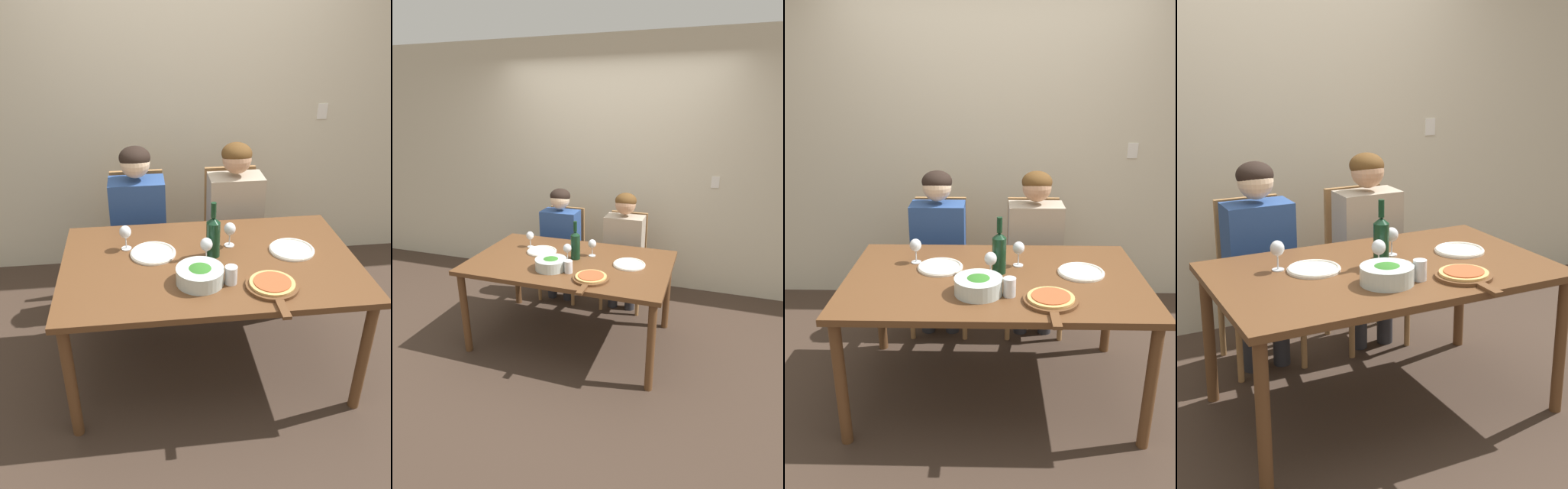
% 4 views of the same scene
% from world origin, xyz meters
% --- Properties ---
extents(ground_plane, '(40.00, 40.00, 0.00)m').
position_xyz_m(ground_plane, '(0.00, 0.00, 0.00)').
color(ground_plane, '#3D2D23').
extents(back_wall, '(10.00, 0.06, 2.70)m').
position_xyz_m(back_wall, '(0.00, 1.40, 1.35)').
color(back_wall, beige).
rests_on(back_wall, ground).
extents(dining_table, '(1.68, 1.03, 0.76)m').
position_xyz_m(dining_table, '(0.00, 0.00, 0.68)').
color(dining_table, brown).
rests_on(dining_table, ground).
extents(chair_left, '(0.42, 0.42, 0.97)m').
position_xyz_m(chair_left, '(-0.40, 0.86, 0.50)').
color(chair_left, '#9E7042').
rests_on(chair_left, ground).
extents(chair_right, '(0.42, 0.42, 0.97)m').
position_xyz_m(chair_right, '(0.29, 0.86, 0.50)').
color(chair_right, '#9E7042').
rests_on(chair_right, ground).
extents(person_woman, '(0.47, 0.51, 1.21)m').
position_xyz_m(person_woman, '(-0.40, 0.74, 0.72)').
color(person_woman, '#28282D').
rests_on(person_woman, ground).
extents(person_man, '(0.47, 0.51, 1.21)m').
position_xyz_m(person_man, '(0.29, 0.74, 0.72)').
color(person_man, '#28282D').
rests_on(person_man, ground).
extents(wine_bottle, '(0.08, 0.08, 0.33)m').
position_xyz_m(wine_bottle, '(0.02, 0.06, 0.89)').
color(wine_bottle, black).
rests_on(wine_bottle, dining_table).
extents(broccoli_bowl, '(0.25, 0.25, 0.10)m').
position_xyz_m(broccoli_bowl, '(-0.09, -0.21, 0.80)').
color(broccoli_bowl, silver).
rests_on(broccoli_bowl, dining_table).
extents(dinner_plate_left, '(0.27, 0.27, 0.02)m').
position_xyz_m(dinner_plate_left, '(-0.32, 0.11, 0.77)').
color(dinner_plate_left, silver).
rests_on(dinner_plate_left, dining_table).
extents(dinner_plate_right, '(0.27, 0.27, 0.02)m').
position_xyz_m(dinner_plate_right, '(0.49, 0.06, 0.77)').
color(dinner_plate_right, silver).
rests_on(dinner_plate_right, dining_table).
extents(pizza_on_board, '(0.28, 0.42, 0.04)m').
position_xyz_m(pizza_on_board, '(0.28, -0.31, 0.77)').
color(pizza_on_board, brown).
rests_on(pizza_on_board, dining_table).
extents(wine_glass_left, '(0.07, 0.07, 0.15)m').
position_xyz_m(wine_glass_left, '(-0.47, 0.20, 0.86)').
color(wine_glass_left, silver).
rests_on(wine_glass_left, dining_table).
extents(wine_glass_right, '(0.07, 0.07, 0.15)m').
position_xyz_m(wine_glass_right, '(0.14, 0.16, 0.86)').
color(wine_glass_right, silver).
rests_on(wine_glass_right, dining_table).
extents(wine_glass_centre, '(0.07, 0.07, 0.15)m').
position_xyz_m(wine_glass_centre, '(-0.02, -0.01, 0.86)').
color(wine_glass_centre, silver).
rests_on(wine_glass_centre, dining_table).
extents(water_tumbler, '(0.07, 0.07, 0.10)m').
position_xyz_m(water_tumbler, '(0.07, -0.24, 0.81)').
color(water_tumbler, silver).
rests_on(water_tumbler, dining_table).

